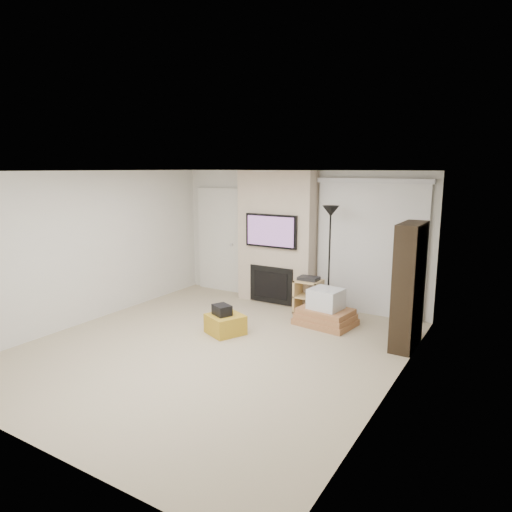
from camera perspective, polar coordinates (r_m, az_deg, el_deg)
The scene contains 16 objects.
floor at distance 6.69m, azimuth -5.41°, elevation -11.42°, with size 5.00×5.50×0.00m, color tan.
ceiling at distance 6.19m, azimuth -5.83°, elevation 10.52°, with size 5.00×5.50×0.00m, color white.
wall_back at distance 8.65m, azimuth 5.30°, elevation 2.32°, with size 5.00×2.50×0.00m, color silver.
wall_front at distance 4.50m, azimuth -27.09°, elevation -6.95°, with size 5.00×2.50×0.00m, color silver.
wall_left at distance 8.05m, azimuth -20.07°, elevation 1.05°, with size 5.50×2.50×0.00m, color silver.
wall_right at distance 5.26m, azimuth 16.87°, elevation -3.72°, with size 5.50×2.50×0.00m, color silver.
hvac_vent at distance 6.64m, azimuth 1.20°, elevation 10.57°, with size 0.35×0.18×0.01m, color silver.
ottoman at distance 7.19m, azimuth -3.85°, elevation -8.50°, with size 0.50×0.50×0.30m, color #B58E23.
black_bag at distance 7.12m, azimuth -4.27°, elevation -6.75°, with size 0.28×0.22×0.16m, color black.
fireplace_wall at distance 8.62m, azimuth 2.59°, elevation 2.24°, with size 1.50×0.47×2.50m.
entry_door at distance 9.56m, azimuth -4.58°, elevation 1.97°, with size 1.02×0.11×2.14m.
vertical_blinds at distance 8.10m, azimuth 14.10°, elevation 1.61°, with size 1.98×0.10×2.37m.
floor_lamp at distance 7.79m, azimuth 9.25°, elevation 3.23°, with size 0.28×0.28×1.92m.
av_stand at distance 8.15m, azimuth 6.56°, elevation -4.75°, with size 0.45×0.38×0.66m.
box_stack at distance 7.62m, azimuth 8.69°, elevation -6.83°, with size 0.99×0.80×0.61m.
bookshelf at distance 6.81m, azimuth 18.56°, elevation -3.58°, with size 0.30×0.80×1.80m.
Camera 1 is at (3.70, -4.96, 2.54)m, focal length 32.00 mm.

